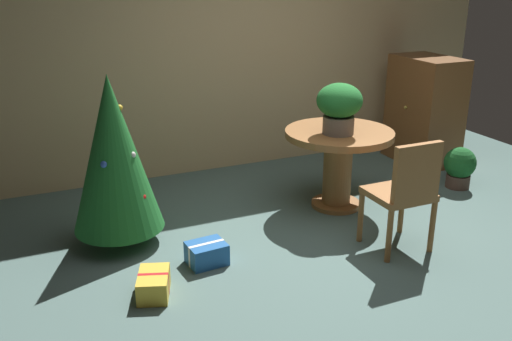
# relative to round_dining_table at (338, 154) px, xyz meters

# --- Properties ---
(ground_plane) EXTENTS (6.60, 6.60, 0.00)m
(ground_plane) POSITION_rel_round_dining_table_xyz_m (-0.31, -0.73, -0.51)
(ground_plane) COLOR #4C6660
(back_wall_panel) EXTENTS (6.00, 0.10, 2.60)m
(back_wall_panel) POSITION_rel_round_dining_table_xyz_m (-0.31, 1.47, 0.79)
(back_wall_panel) COLOR tan
(back_wall_panel) RESTS_ON ground_plane
(round_dining_table) EXTENTS (0.96, 0.96, 0.72)m
(round_dining_table) POSITION_rel_round_dining_table_xyz_m (0.00, 0.00, 0.00)
(round_dining_table) COLOR brown
(round_dining_table) RESTS_ON ground_plane
(flower_vase) EXTENTS (0.39, 0.39, 0.44)m
(flower_vase) POSITION_rel_round_dining_table_xyz_m (-0.06, -0.07, 0.47)
(flower_vase) COLOR #665B51
(flower_vase) RESTS_ON round_dining_table
(wooden_chair_near) EXTENTS (0.44, 0.42, 0.90)m
(wooden_chair_near) POSITION_rel_round_dining_table_xyz_m (-0.00, -0.94, 0.00)
(wooden_chair_near) COLOR brown
(wooden_chair_near) RESTS_ON ground_plane
(holiday_tree) EXTENTS (0.70, 0.70, 1.36)m
(holiday_tree) POSITION_rel_round_dining_table_xyz_m (-1.96, 0.08, 0.24)
(holiday_tree) COLOR brown
(holiday_tree) RESTS_ON ground_plane
(gift_box_blue) EXTENTS (0.29, 0.24, 0.16)m
(gift_box_blue) POSITION_rel_round_dining_table_xyz_m (-1.44, -0.53, -0.42)
(gift_box_blue) COLOR #1E569E
(gift_box_blue) RESTS_ON ground_plane
(gift_box_gold) EXTENTS (0.29, 0.36, 0.16)m
(gift_box_gold) POSITION_rel_round_dining_table_xyz_m (-1.91, -0.79, -0.43)
(gift_box_gold) COLOR gold
(gift_box_gold) RESTS_ON ground_plane
(wooden_cabinet) EXTENTS (0.53, 0.78, 1.17)m
(wooden_cabinet) POSITION_rel_round_dining_table_xyz_m (1.56, 0.73, 0.08)
(wooden_cabinet) COLOR brown
(wooden_cabinet) RESTS_ON ground_plane
(potted_plant) EXTENTS (0.31, 0.31, 0.41)m
(potted_plant) POSITION_rel_round_dining_table_xyz_m (1.36, -0.09, -0.28)
(potted_plant) COLOR #4C382D
(potted_plant) RESTS_ON ground_plane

